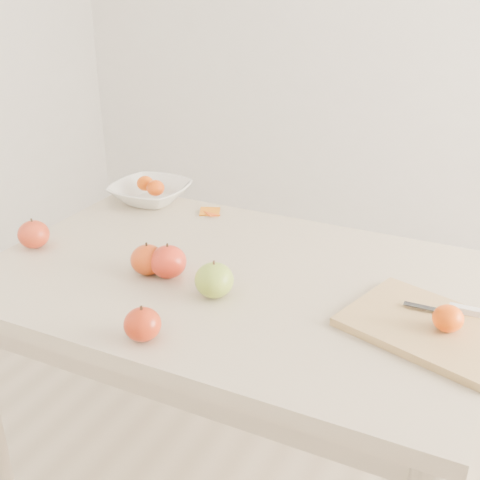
% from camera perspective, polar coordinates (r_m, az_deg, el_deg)
% --- Properties ---
extents(table, '(1.20, 0.80, 0.75)m').
position_cam_1_polar(table, '(1.52, -0.82, -6.50)').
color(table, '#C5B195').
rests_on(table, ground).
extents(cutting_board, '(0.39, 0.33, 0.02)m').
position_cam_1_polar(cutting_board, '(1.31, 17.66, -7.93)').
color(cutting_board, tan).
rests_on(cutting_board, table).
extents(board_tangerine, '(0.06, 0.06, 0.05)m').
position_cam_1_polar(board_tangerine, '(1.28, 19.12, -7.04)').
color(board_tangerine, '#DB3A07').
rests_on(board_tangerine, cutting_board).
extents(fruit_bowl, '(0.24, 0.24, 0.06)m').
position_cam_1_polar(fruit_bowl, '(1.93, -8.48, 4.46)').
color(fruit_bowl, white).
rests_on(fruit_bowl, table).
extents(bowl_tangerine_near, '(0.05, 0.05, 0.05)m').
position_cam_1_polar(bowl_tangerine_near, '(1.94, -8.98, 5.34)').
color(bowl_tangerine_near, '#C93E07').
rests_on(bowl_tangerine_near, fruit_bowl).
extents(bowl_tangerine_far, '(0.06, 0.06, 0.05)m').
position_cam_1_polar(bowl_tangerine_far, '(1.90, -8.02, 4.92)').
color(bowl_tangerine_far, '#DD5307').
rests_on(bowl_tangerine_far, fruit_bowl).
extents(orange_peel_a, '(0.07, 0.06, 0.01)m').
position_cam_1_polar(orange_peel_a, '(1.83, -2.88, 2.57)').
color(orange_peel_a, orange).
rests_on(orange_peel_a, table).
extents(orange_peel_b, '(0.06, 0.05, 0.01)m').
position_cam_1_polar(orange_peel_b, '(1.82, -2.71, 2.48)').
color(orange_peel_b, '#DB4A0F').
rests_on(orange_peel_b, table).
extents(paring_knife, '(0.17, 0.04, 0.01)m').
position_cam_1_polar(paring_knife, '(1.36, 20.18, -6.25)').
color(paring_knife, white).
rests_on(paring_knife, cutting_board).
extents(apple_green, '(0.09, 0.09, 0.08)m').
position_cam_1_polar(apple_green, '(1.36, -2.46, -3.81)').
color(apple_green, olive).
rests_on(apple_green, table).
extents(apple_red_b, '(0.08, 0.08, 0.07)m').
position_cam_1_polar(apple_red_b, '(1.47, -8.76, -1.85)').
color(apple_red_b, '#910F06').
rests_on(apple_red_b, table).
extents(apple_red_d, '(0.08, 0.08, 0.07)m').
position_cam_1_polar(apple_red_d, '(1.68, -18.98, 0.51)').
color(apple_red_d, '#9D0614').
rests_on(apple_red_d, table).
extents(apple_red_c, '(0.08, 0.08, 0.07)m').
position_cam_1_polar(apple_red_c, '(1.23, -9.23, -7.89)').
color(apple_red_c, maroon).
rests_on(apple_red_c, table).
extents(apple_red_e, '(0.09, 0.09, 0.08)m').
position_cam_1_polar(apple_red_e, '(1.45, -6.83, -2.05)').
color(apple_red_e, maroon).
rests_on(apple_red_e, table).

